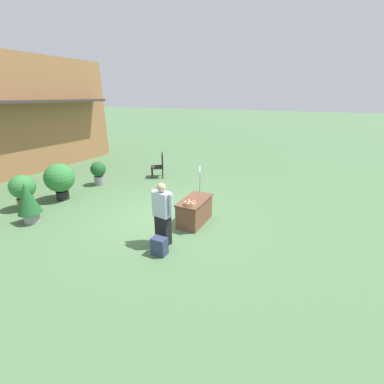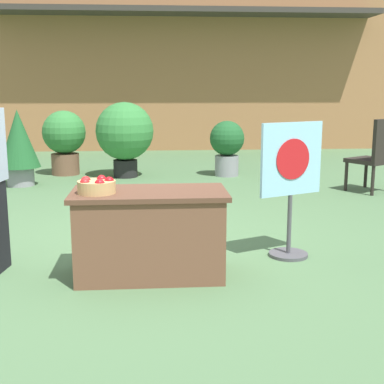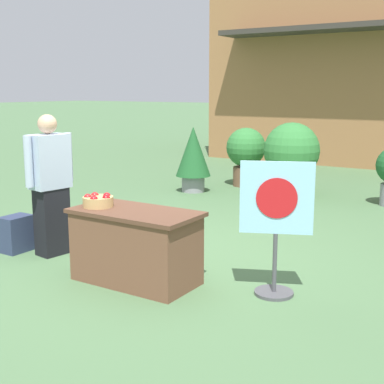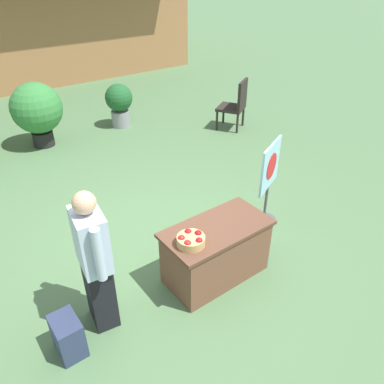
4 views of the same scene
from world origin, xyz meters
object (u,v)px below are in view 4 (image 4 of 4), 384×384
(apple_basket, at_px, (191,240))
(backpack, at_px, (68,336))
(display_table, at_px, (216,251))
(potted_plant_far_left, at_px, (37,110))
(poster_board, at_px, (269,180))
(potted_plant_near_right, at_px, (119,102))
(patio_chair, at_px, (236,103))
(person_visitor, at_px, (95,262))

(apple_basket, bearing_deg, backpack, 175.58)
(display_table, height_order, potted_plant_far_left, potted_plant_far_left)
(display_table, bearing_deg, backpack, 178.61)
(poster_board, bearing_deg, potted_plant_near_right, 155.32)
(patio_chair, bearing_deg, person_visitor, 92.31)
(backpack, relative_size, potted_plant_far_left, 0.33)
(display_table, relative_size, potted_plant_near_right, 1.31)
(display_table, distance_m, potted_plant_far_left, 5.00)
(display_table, relative_size, potted_plant_far_left, 0.98)
(apple_basket, xyz_separation_m, poster_board, (1.69, 0.48, -0.08))
(apple_basket, height_order, potted_plant_far_left, potted_plant_far_left)
(backpack, bearing_deg, display_table, -1.39)
(poster_board, xyz_separation_m, potted_plant_far_left, (-1.70, 4.55, 0.07))
(display_table, xyz_separation_m, apple_basket, (-0.41, -0.06, 0.41))
(backpack, distance_m, poster_board, 3.13)
(backpack, relative_size, patio_chair, 0.39)
(poster_board, distance_m, patio_chair, 3.53)
(poster_board, distance_m, potted_plant_near_right, 4.55)
(person_visitor, distance_m, potted_plant_near_right, 5.48)
(person_visitor, bearing_deg, potted_plant_near_right, 68.76)
(apple_basket, distance_m, backpack, 1.50)
(apple_basket, height_order, backpack, apple_basket)
(patio_chair, relative_size, potted_plant_near_right, 1.13)
(apple_basket, relative_size, potted_plant_far_left, 0.23)
(apple_basket, relative_size, patio_chair, 0.28)
(potted_plant_far_left, bearing_deg, person_visitor, -101.11)
(backpack, bearing_deg, apple_basket, -4.42)
(potted_plant_far_left, distance_m, potted_plant_near_right, 1.78)
(apple_basket, xyz_separation_m, backpack, (-1.38, 0.11, -0.57))
(person_visitor, relative_size, backpack, 3.78)
(backpack, bearing_deg, poster_board, 6.93)
(display_table, bearing_deg, poster_board, 18.10)
(poster_board, relative_size, potted_plant_near_right, 1.29)
(apple_basket, distance_m, patio_chair, 5.03)
(person_visitor, distance_m, backpack, 0.75)
(potted_plant_near_right, bearing_deg, person_visitor, -119.57)
(backpack, xyz_separation_m, potted_plant_near_right, (3.14, 4.92, 0.34))
(person_visitor, xyz_separation_m, poster_board, (2.64, 0.22, -0.11))
(potted_plant_near_right, bearing_deg, patio_chair, -40.07)
(display_table, distance_m, apple_basket, 0.59)
(backpack, distance_m, potted_plant_near_right, 5.85)
(display_table, xyz_separation_m, potted_plant_far_left, (-0.43, 4.97, 0.40))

